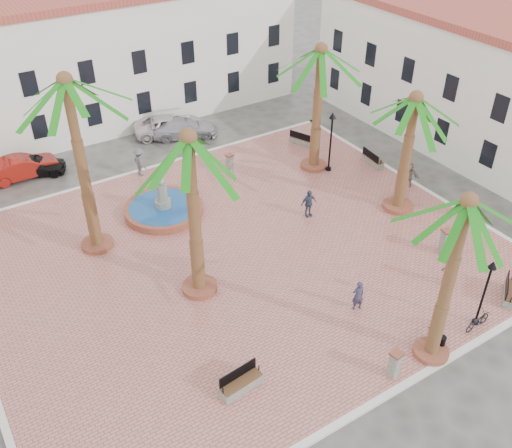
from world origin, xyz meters
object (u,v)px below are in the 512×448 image
object	(u,v)px
fountain	(164,208)
pedestrian_north	(140,162)
palm_e	(413,114)
lamppost_e	(331,132)
palm_sw	(190,157)
cyclist_a	(358,295)
lamppost_s	(487,282)
cyclist_b	(448,272)
bollard_se	(395,364)
car_red	(22,167)
bench_se	(509,293)
car_black	(34,165)
palm_nw	(69,100)
palm_ne	(320,64)
bicycle_a	(478,321)
pedestrian_east	(409,174)
car_white	(170,125)
palm_s	(464,221)
pedestrian_fountain_a	(193,181)
bench_e	(372,160)
bench_ne	(301,140)
bicycle_b	(433,326)
pedestrian_fountain_b	(309,203)
bench_s	(241,384)
bollard_n	(230,163)
bollard_e	(445,241)
litter_bin	(442,342)
car_silver	(184,128)

from	to	relation	value
fountain	pedestrian_north	bearing A→B (deg)	82.57
palm_e	lamppost_e	size ratio (longest dim) A/B	1.79
palm_sw	cyclist_a	xyz separation A→B (m)	(5.57, -5.13, -6.45)
lamppost_s	cyclist_b	bearing A→B (deg)	71.78
bollard_se	car_red	world-z (taller)	car_red
bench_se	car_black	world-z (taller)	car_black
cyclist_b	pedestrian_north	xyz separation A→B (m)	(-8.37, 18.00, 0.13)
palm_nw	palm_ne	world-z (taller)	palm_nw
palm_ne	bicycle_a	bearing A→B (deg)	-99.79
pedestrian_north	pedestrian_east	size ratio (longest dim) A/B	1.17
bollard_se	car_white	xyz separation A→B (m)	(2.02, 25.35, -0.11)
palm_s	palm_e	size ratio (longest dim) A/B	1.11
pedestrian_fountain_a	car_red	xyz separation A→B (m)	(-8.21, 7.83, -0.26)
bollard_se	car_red	size ratio (longest dim) A/B	0.29
bollard_se	bench_e	bearing A→B (deg)	50.77
palm_e	bicycle_a	bearing A→B (deg)	-113.41
palm_sw	bench_ne	distance (m)	17.96
palm_nw	bench_ne	size ratio (longest dim) A/B	5.29
palm_s	bicycle_b	xyz separation A→B (m)	(0.91, 0.79, -6.44)
lamppost_s	pedestrian_fountain_a	world-z (taller)	lamppost_s
fountain	pedestrian_north	size ratio (longest dim) A/B	2.43
fountain	pedestrian_fountain_b	world-z (taller)	fountain
bench_se	pedestrian_fountain_a	world-z (taller)	pedestrian_fountain_a
cyclist_b	bench_s	bearing A→B (deg)	-31.98
bench_se	bench_e	xyz separation A→B (m)	(3.34, 13.38, -0.00)
palm_s	car_red	size ratio (longest dim) A/B	1.79
bicycle_a	pedestrian_fountain_b	xyz separation A→B (m)	(-1.05, 11.25, 0.44)
bollard_n	car_red	bearing A→B (deg)	149.67
lamppost_s	pedestrian_fountain_b	world-z (taller)	lamppost_s
palm_e	bollard_n	size ratio (longest dim) A/B	5.82
car_white	bicycle_a	bearing A→B (deg)	-154.67
bicycle_b	car_black	bearing A→B (deg)	0.50
lamppost_s	cyclist_b	xyz separation A→B (m)	(0.86, 2.60, -1.63)
bench_ne	bollard_se	bearing A→B (deg)	132.05
palm_nw	pedestrian_north	bearing A→B (deg)	49.42
cyclist_a	pedestrian_north	xyz separation A→B (m)	(-3.57, 16.98, 0.13)
palm_sw	bollard_e	distance (m)	14.51
lamppost_s	pedestrian_fountain_b	distance (m)	11.23
cyclist_a	bench_ne	bearing A→B (deg)	-101.36
palm_sw	bench_s	distance (m)	9.44
palm_nw	bicycle_a	xyz separation A→B (m)	(12.32, -14.97, -7.91)
lamppost_e	pedestrian_east	distance (m)	5.49
palm_sw	car_white	world-z (taller)	palm_sw
bollard_e	litter_bin	size ratio (longest dim) A/B	2.25
car_silver	bicycle_a	bearing A→B (deg)	-152.93
palm_sw	palm_ne	bearing A→B (deg)	29.20
bench_se	bench_e	size ratio (longest dim) A/B	0.97
bench_s	lamppost_s	world-z (taller)	lamppost_s
bench_ne	bicycle_a	world-z (taller)	bench_ne
pedestrian_fountain_b	car_black	bearing A→B (deg)	134.48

